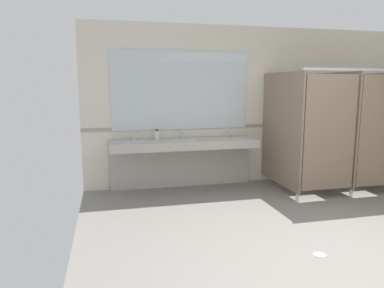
% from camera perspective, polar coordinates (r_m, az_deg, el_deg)
% --- Properties ---
extents(ground_plane, '(6.31, 6.54, 0.10)m').
position_cam_1_polar(ground_plane, '(4.58, 25.44, -15.21)').
color(ground_plane, gray).
extents(wall_back, '(6.31, 0.12, 2.84)m').
position_cam_1_polar(wall_back, '(6.81, 10.15, 6.05)').
color(wall_back, beige).
rests_on(wall_back, ground_plane).
extents(wall_back_tile_band, '(6.31, 0.01, 0.06)m').
position_cam_1_polar(wall_back_tile_band, '(6.78, 10.28, 2.91)').
color(wall_back_tile_band, '#9E937F').
rests_on(wall_back_tile_band, wall_back).
extents(vanity_counter, '(2.51, 0.58, 0.99)m').
position_cam_1_polar(vanity_counter, '(6.19, -1.33, -1.32)').
color(vanity_counter, '#B2ADA3').
rests_on(vanity_counter, ground_plane).
extents(mirror_panel, '(2.41, 0.02, 1.36)m').
position_cam_1_polar(mirror_panel, '(6.29, -1.77, 8.56)').
color(mirror_panel, silver).
rests_on(mirror_panel, wall_back).
extents(bathroom_stalls, '(2.00, 1.37, 2.05)m').
position_cam_1_polar(bathroom_stalls, '(6.55, 22.38, 2.33)').
color(bathroom_stalls, '#84705B').
rests_on(bathroom_stalls, ground_plane).
extents(soap_dispenser, '(0.07, 0.07, 0.18)m').
position_cam_1_polar(soap_dispenser, '(6.15, -5.61, 1.44)').
color(soap_dispenser, white).
rests_on(soap_dispenser, vanity_counter).
extents(floor_drain_cover, '(0.14, 0.14, 0.01)m').
position_cam_1_polar(floor_drain_cover, '(4.21, 19.71, -16.27)').
color(floor_drain_cover, '#B7BABF').
rests_on(floor_drain_cover, ground_plane).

